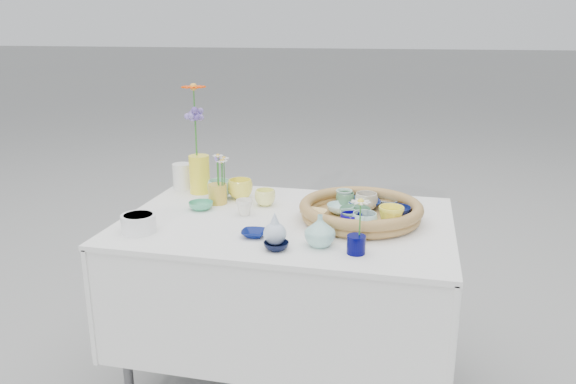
# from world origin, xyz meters

# --- Properties ---
(wicker_tray) EXTENTS (0.47, 0.47, 0.08)m
(wicker_tray) POSITION_xyz_m (0.28, 0.05, 0.80)
(wicker_tray) COLOR olive
(wicker_tray) RESTS_ON display_table
(tray_ceramic_0) EXTENTS (0.17, 0.17, 0.03)m
(tray_ceramic_0) POSITION_xyz_m (0.28, 0.16, 0.80)
(tray_ceramic_0) COLOR #07185A
(tray_ceramic_0) RESTS_ON wicker_tray
(tray_ceramic_1) EXTENTS (0.11, 0.11, 0.03)m
(tray_ceramic_1) POSITION_xyz_m (0.41, 0.09, 0.80)
(tray_ceramic_1) COLOR #0E1853
(tray_ceramic_1) RESTS_ON wicker_tray
(tray_ceramic_2) EXTENTS (0.11, 0.11, 0.08)m
(tray_ceramic_2) POSITION_xyz_m (0.40, -0.07, 0.83)
(tray_ceramic_2) COLOR #FFEC3C
(tray_ceramic_2) RESTS_ON wicker_tray
(tray_ceramic_3) EXTENTS (0.13, 0.13, 0.04)m
(tray_ceramic_3) POSITION_xyz_m (0.26, 0.03, 0.80)
(tray_ceramic_3) COLOR #4B7A5A
(tray_ceramic_3) RESTS_ON wicker_tray
(tray_ceramic_4) EXTENTS (0.08, 0.08, 0.06)m
(tray_ceramic_4) POSITION_xyz_m (0.25, -0.09, 0.81)
(tray_ceramic_4) COLOR #7BA587
(tray_ceramic_4) RESTS_ON wicker_tray
(tray_ceramic_5) EXTENTS (0.13, 0.13, 0.03)m
(tray_ceramic_5) POSITION_xyz_m (0.20, 0.07, 0.80)
(tray_ceramic_5) COLOR silver
(tray_ceramic_5) RESTS_ON wicker_tray
(tray_ceramic_6) EXTENTS (0.07, 0.07, 0.06)m
(tray_ceramic_6) POSITION_xyz_m (0.20, 0.18, 0.81)
(tray_ceramic_6) COLOR silver
(tray_ceramic_6) RESTS_ON wicker_tray
(tray_ceramic_7) EXTENTS (0.09, 0.09, 0.07)m
(tray_ceramic_7) POSITION_xyz_m (0.29, 0.13, 0.82)
(tray_ceramic_7) COLOR beige
(tray_ceramic_7) RESTS_ON wicker_tray
(tray_ceramic_8) EXTENTS (0.13, 0.13, 0.03)m
(tray_ceramic_8) POSITION_xyz_m (0.37, 0.23, 0.80)
(tray_ceramic_8) COLOR #8AABD0
(tray_ceramic_8) RESTS_ON wicker_tray
(tray_ceramic_9) EXTENTS (0.10, 0.10, 0.06)m
(tray_ceramic_9) POSITION_xyz_m (0.26, -0.12, 0.82)
(tray_ceramic_9) COLOR #090075
(tray_ceramic_9) RESTS_ON wicker_tray
(tray_ceramic_10) EXTENTS (0.12, 0.12, 0.02)m
(tray_ceramic_10) POSITION_xyz_m (0.10, 0.01, 0.79)
(tray_ceramic_10) COLOR #F9D67E
(tray_ceramic_10) RESTS_ON wicker_tray
(tray_ceramic_11) EXTENTS (0.11, 0.11, 0.07)m
(tray_ceramic_11) POSITION_xyz_m (0.31, -0.12, 0.82)
(tray_ceramic_11) COLOR #A9D6C6
(tray_ceramic_11) RESTS_ON wicker_tray
(tray_ceramic_12) EXTENTS (0.08, 0.08, 0.06)m
(tray_ceramic_12) POSITION_xyz_m (0.21, 0.15, 0.81)
(tray_ceramic_12) COLOR #4D7A54
(tray_ceramic_12) RESTS_ON wicker_tray
(loose_ceramic_0) EXTENTS (0.12, 0.12, 0.09)m
(loose_ceramic_0) POSITION_xyz_m (-0.26, 0.23, 0.81)
(loose_ceramic_0) COLOR #FFEF4A
(loose_ceramic_0) RESTS_ON display_table
(loose_ceramic_1) EXTENTS (0.11, 0.11, 0.07)m
(loose_ceramic_1) POSITION_xyz_m (-0.13, 0.15, 0.80)
(loose_ceramic_1) COLOR #FEFF87
(loose_ceramic_1) RESTS_ON display_table
(loose_ceramic_2) EXTENTS (0.10, 0.10, 0.03)m
(loose_ceramic_2) POSITION_xyz_m (-0.37, 0.04, 0.78)
(loose_ceramic_2) COLOR #47A97B
(loose_ceramic_2) RESTS_ON display_table
(loose_ceramic_3) EXTENTS (0.09, 0.09, 0.06)m
(loose_ceramic_3) POSITION_xyz_m (-0.18, 0.02, 0.80)
(loose_ceramic_3) COLOR white
(loose_ceramic_3) RESTS_ON display_table
(loose_ceramic_4) EXTENTS (0.10, 0.10, 0.02)m
(loose_ceramic_4) POSITION_xyz_m (-0.07, -0.21, 0.78)
(loose_ceramic_4) COLOR #051153
(loose_ceramic_4) RESTS_ON display_table
(loose_ceramic_5) EXTENTS (0.13, 0.13, 0.08)m
(loose_ceramic_5) POSITION_xyz_m (-0.35, 0.21, 0.80)
(loose_ceramic_5) COLOR #9ED3BC
(loose_ceramic_5) RESTS_ON display_table
(loose_ceramic_6) EXTENTS (0.10, 0.10, 0.03)m
(loose_ceramic_6) POSITION_xyz_m (0.04, -0.31, 0.78)
(loose_ceramic_6) COLOR black
(loose_ceramic_6) RESTS_ON display_table
(fluted_bowl) EXTENTS (0.16, 0.16, 0.07)m
(fluted_bowl) POSITION_xyz_m (-0.49, -0.26, 0.80)
(fluted_bowl) COLOR white
(fluted_bowl) RESTS_ON display_table
(bud_vase_paleblue) EXTENTS (0.09, 0.09, 0.12)m
(bud_vase_paleblue) POSITION_xyz_m (0.02, -0.27, 0.83)
(bud_vase_paleblue) COLOR silver
(bud_vase_paleblue) RESTS_ON display_table
(bud_vase_seafoam) EXTENTS (0.13, 0.13, 0.11)m
(bud_vase_seafoam) POSITION_xyz_m (0.17, -0.24, 0.82)
(bud_vase_seafoam) COLOR #92CBC0
(bud_vase_seafoam) RESTS_ON display_table
(bud_vase_cobalt) EXTENTS (0.07, 0.07, 0.06)m
(bud_vase_cobalt) POSITION_xyz_m (0.30, -0.28, 0.80)
(bud_vase_cobalt) COLOR #000040
(bud_vase_cobalt) RESTS_ON display_table
(single_daisy) EXTENTS (0.09, 0.09, 0.13)m
(single_daisy) POSITION_xyz_m (0.31, -0.27, 0.88)
(single_daisy) COLOR white
(single_daisy) RESTS_ON bud_vase_cobalt
(tall_vase_yellow) EXTENTS (0.11, 0.11, 0.17)m
(tall_vase_yellow) POSITION_xyz_m (-0.46, 0.27, 0.85)
(tall_vase_yellow) COLOR yellow
(tall_vase_yellow) RESTS_ON display_table
(gerbera) EXTENTS (0.15, 0.15, 0.32)m
(gerbera) POSITION_xyz_m (-0.48, 0.28, 1.09)
(gerbera) COLOR #FF3F00
(gerbera) RESTS_ON tall_vase_yellow
(hydrangea) EXTENTS (0.10, 0.10, 0.26)m
(hydrangea) POSITION_xyz_m (-0.47, 0.28, 1.03)
(hydrangea) COLOR #594099
(hydrangea) RESTS_ON tall_vase_yellow
(white_pitcher) EXTENTS (0.14, 0.12, 0.12)m
(white_pitcher) POSITION_xyz_m (-0.57, 0.32, 0.82)
(white_pitcher) COLOR white
(white_pitcher) RESTS_ON display_table
(daisy_cup) EXTENTS (0.10, 0.10, 0.08)m
(daisy_cup) POSITION_xyz_m (-0.33, 0.13, 0.81)
(daisy_cup) COLOR gold
(daisy_cup) RESTS_ON display_table
(daisy_posy) EXTENTS (0.08, 0.08, 0.14)m
(daisy_posy) POSITION_xyz_m (-0.32, 0.13, 0.92)
(daisy_posy) COLOR white
(daisy_posy) RESTS_ON daisy_cup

